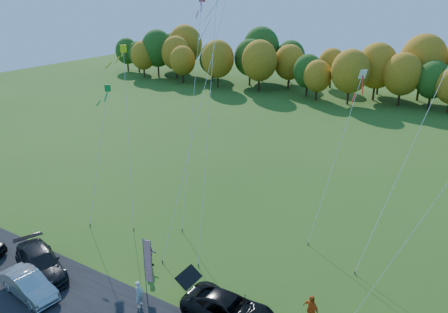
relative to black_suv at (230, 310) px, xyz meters
The scene contains 15 objects.
ground 4.39m from the black_suv, behind, with size 160.00×160.00×0.00m, color #2A5115.
tree_line 55.56m from the black_suv, 94.45° to the left, with size 116.00×12.00×10.00m, color #1E4711, non-canonical shape.
black_suv is the anchor object (origin of this frame).
silver_sedan 12.40m from the black_suv, 158.89° to the right, with size 1.55×4.45×1.46m, color #A0A0A4.
dark_truck_a 13.07m from the black_suv, 167.96° to the right, with size 2.26×5.56×1.61m, color black.
person_tailgate_a 5.42m from the black_suv, 161.87° to the right, with size 0.62×0.40×1.69m, color silver.
person_tailgate_b 7.47m from the black_suv, 166.82° to the left, with size 0.88×0.69×1.81m, color gray.
person_east 4.50m from the black_suv, 29.13° to the left, with size 1.11×0.46×1.89m, color #DF5715.
feather_flag 5.70m from the black_suv, behind, with size 0.51×0.18×3.88m.
kite_delta_blue 16.88m from the black_suv, 127.30° to the left, with size 5.23×11.08×28.62m.
kite_delta_red 14.40m from the black_suv, 131.95° to the left, with size 2.57×10.73×19.43m.
kite_diamond_yellow 16.39m from the black_suv, 152.70° to the left, with size 4.83×5.37×13.65m.
kite_diamond_green 17.27m from the black_suv, 159.97° to the left, with size 2.34×5.44×10.55m.
kite_diamond_white 13.43m from the black_suv, 82.80° to the left, with size 1.98×5.32×12.56m.
kite_diamond_pink 16.03m from the black_suv, 133.27° to the left, with size 3.38×7.96×17.53m.
Camera 1 is at (14.36, -17.24, 17.51)m, focal length 35.00 mm.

